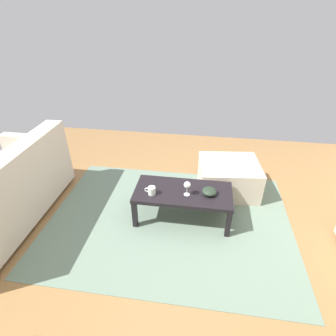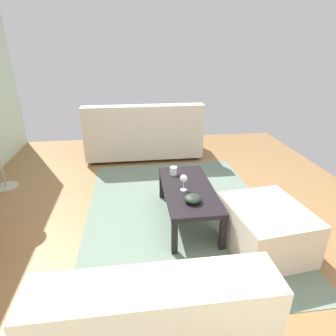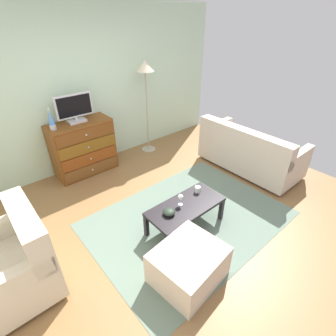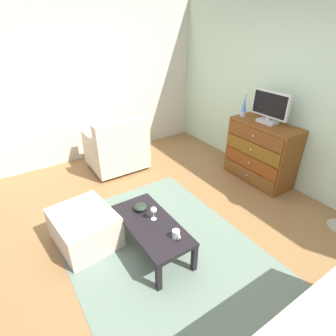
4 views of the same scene
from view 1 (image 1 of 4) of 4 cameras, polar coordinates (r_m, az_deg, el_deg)
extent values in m
cube|color=olive|center=(2.83, 3.83, -14.59)|extent=(5.68, 4.85, 0.05)
cube|color=slate|center=(2.96, 0.28, -11.04)|extent=(2.60, 1.90, 0.01)
cube|color=black|center=(2.76, 12.83, -11.62)|extent=(0.05, 0.05, 0.32)
cube|color=black|center=(2.81, -7.15, -9.84)|extent=(0.05, 0.05, 0.32)
cube|color=black|center=(3.07, 12.49, -6.31)|extent=(0.05, 0.05, 0.32)
cube|color=black|center=(3.12, -5.24, -4.83)|extent=(0.05, 0.05, 0.32)
cube|color=black|center=(2.79, 3.26, -5.27)|extent=(1.02, 0.47, 0.04)
cylinder|color=silver|center=(2.73, 4.06, -5.69)|extent=(0.06, 0.06, 0.00)
cylinder|color=silver|center=(2.70, 4.10, -4.90)|extent=(0.01, 0.01, 0.09)
sphere|color=silver|center=(2.65, 4.16, -3.64)|extent=(0.07, 0.07, 0.07)
cylinder|color=silver|center=(2.71, -3.51, -4.88)|extent=(0.08, 0.08, 0.08)
torus|color=silver|center=(2.71, -4.55, -4.71)|extent=(0.05, 0.01, 0.05)
ellipsoid|color=#212E22|center=(2.74, 8.89, -5.00)|extent=(0.15, 0.15, 0.07)
cylinder|color=#332319|center=(4.13, -29.39, -1.57)|extent=(0.05, 0.05, 0.05)
cylinder|color=#332319|center=(3.76, -20.93, -2.54)|extent=(0.05, 0.05, 0.05)
cube|color=beige|center=(2.93, -30.28, -1.05)|extent=(0.20, 1.73, 0.40)
cube|color=beige|center=(3.71, -27.03, 4.77)|extent=(0.81, 0.12, 0.20)
cube|color=beige|center=(3.35, 12.82, -2.01)|extent=(0.76, 0.67, 0.40)
camera|label=2|loc=(2.80, 60.35, 7.92)|focal=30.02mm
camera|label=3|loc=(4.26, 36.88, 32.35)|focal=26.94mm
camera|label=4|loc=(3.87, -28.74, 32.01)|focal=28.65mm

